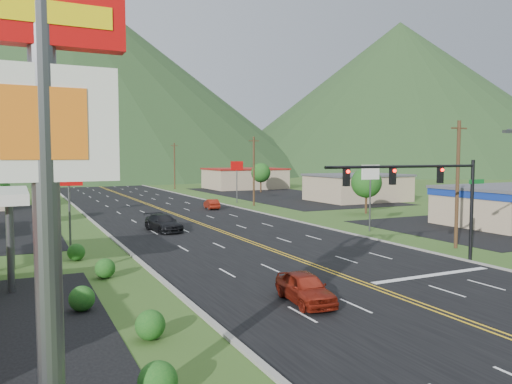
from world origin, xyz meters
name	(u,v)px	position (x,y,z in m)	size (l,w,h in m)	color
pylon_sign	(42,65)	(-17.00, 2.00, 9.30)	(4.32, 0.60, 14.00)	#59595E
traffic_signal	(428,186)	(6.48, 14.00, 5.33)	(13.10, 0.43, 7.00)	black
streetlight_west	(59,170)	(-11.68, 70.00, 5.18)	(3.28, 0.25, 9.00)	#59595E
building_east_mid	(357,187)	(32.00, 55.00, 2.16)	(14.40, 11.40, 4.30)	tan
building_east_far	(245,178)	(28.00, 90.00, 2.26)	(16.40, 12.40, 4.50)	tan
pole_sign_west_a	(69,185)	(-14.00, 30.00, 5.05)	(2.00, 0.18, 6.40)	#59595E
pole_sign_west_b	(50,175)	(-14.00, 52.00, 5.05)	(2.00, 0.18, 6.40)	#59595E
pole_sign_east_a	(370,179)	(13.00, 28.00, 5.05)	(2.00, 0.18, 6.40)	#59595E
pole_sign_east_b	(237,170)	(13.00, 60.00, 5.05)	(2.00, 0.18, 6.40)	#59595E
tree_east_a	(366,183)	(22.00, 40.00, 3.89)	(3.84, 3.84, 5.82)	#382314
tree_east_b	(261,173)	(26.00, 78.00, 3.89)	(3.84, 3.84, 5.82)	#382314
utility_pole_a	(457,183)	(13.50, 18.00, 5.13)	(1.60, 0.28, 10.00)	#382314
utility_pole_b	(254,170)	(13.50, 55.00, 5.13)	(1.60, 0.28, 10.00)	#382314
utility_pole_c	(174,165)	(13.50, 95.00, 5.13)	(1.60, 0.28, 10.00)	#382314
utility_pole_d	(135,163)	(13.50, 135.00, 5.13)	(1.60, 0.28, 10.00)	#382314
mountain_n	(58,73)	(0.00, 220.00, 42.50)	(220.00, 220.00, 85.00)	#1D3015
mountain_ne	(399,97)	(147.84, 176.19, 35.00)	(180.00, 180.00, 70.00)	#1D3015
car_red_near	(305,288)	(-4.93, 10.50, 0.75)	(1.78, 4.42, 1.51)	maroon
car_dark_mid	(163,223)	(-4.99, 36.40, 0.79)	(2.22, 5.46, 1.58)	black
car_red_far	(212,204)	(6.29, 53.22, 0.66)	(1.40, 4.03, 1.33)	maroon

